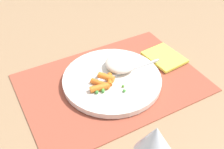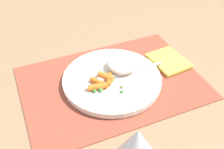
{
  "view_description": "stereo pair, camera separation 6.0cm",
  "coord_description": "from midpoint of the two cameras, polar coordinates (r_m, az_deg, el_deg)",
  "views": [
    {
      "loc": [
        0.27,
        0.49,
        0.51
      ],
      "look_at": [
        0.0,
        0.0,
        0.03
      ],
      "focal_mm": 44.19,
      "sensor_mm": 36.0,
      "label": 1
    },
    {
      "loc": [
        0.22,
        0.52,
        0.51
      ],
      "look_at": [
        0.0,
        0.0,
        0.03
      ],
      "focal_mm": 44.19,
      "sensor_mm": 36.0,
      "label": 2
    }
  ],
  "objects": [
    {
      "name": "ground_plane",
      "position": [
        0.75,
        2.28,
        -1.9
      ],
      "size": [
        2.4,
        2.4,
        0.0
      ],
      "primitive_type": "plane",
      "color": "#997551"
    },
    {
      "name": "placemat",
      "position": [
        0.75,
        2.28,
        -1.73
      ],
      "size": [
        0.48,
        0.34,
        0.01
      ],
      "primitive_type": "cube",
      "color": "#9E4733",
      "rests_on": "ground_plane"
    },
    {
      "name": "plate",
      "position": [
        0.75,
        2.3,
        -1.12
      ],
      "size": [
        0.27,
        0.27,
        0.02
      ],
      "primitive_type": "cylinder",
      "color": "silver",
      "rests_on": "placemat"
    },
    {
      "name": "rice_mound",
      "position": [
        0.76,
        4.32,
        2.12
      ],
      "size": [
        0.08,
        0.09,
        0.03
      ],
      "primitive_type": "ellipsoid",
      "color": "beige",
      "rests_on": "plate"
    },
    {
      "name": "carrot_portion",
      "position": [
        0.72,
        0.35,
        -1.53
      ],
      "size": [
        0.08,
        0.06,
        0.02
      ],
      "color": "orange",
      "rests_on": "plate"
    },
    {
      "name": "pea_scatter",
      "position": [
        0.71,
        0.64,
        -2.06
      ],
      "size": [
        0.08,
        0.1,
        0.01
      ],
      "color": "#58B331",
      "rests_on": "plate"
    },
    {
      "name": "fork",
      "position": [
        0.75,
        4.83,
        0.18
      ],
      "size": [
        0.19,
        0.02,
        0.01
      ],
      "color": "silver",
      "rests_on": "plate"
    },
    {
      "name": "wine_glass",
      "position": [
        0.48,
        8.83,
        -14.73
      ],
      "size": [
        0.07,
        0.07,
        0.16
      ],
      "color": "silver",
      "rests_on": "ground_plane"
    },
    {
      "name": "napkin",
      "position": [
        0.84,
        13.67,
        2.73
      ],
      "size": [
        0.1,
        0.12,
        0.01
      ],
      "primitive_type": "cube",
      "rotation": [
        0.0,
        0.0,
        0.09
      ],
      "color": "#EAE54C",
      "rests_on": "placemat"
    }
  ]
}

